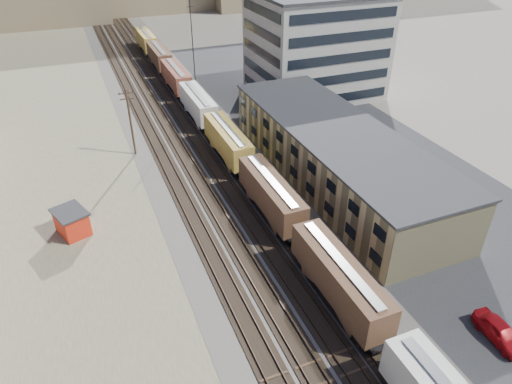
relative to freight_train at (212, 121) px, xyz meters
name	(u,v)px	position (x,y,z in m)	size (l,w,h in m)	color
ground	(329,357)	(-3.80, -43.32, -2.79)	(300.00, 300.00, 0.00)	#6B6356
ballast_bed	(179,124)	(-3.80, 6.68, -2.76)	(18.00, 200.00, 0.06)	#4C4742
dirt_yard	(53,175)	(-23.80, -3.32, -2.78)	(24.00, 180.00, 0.03)	#6B624A
asphalt_lot	(339,139)	(18.20, -8.32, -2.77)	(26.00, 120.00, 0.04)	#232326
rail_tracks	(175,125)	(-4.35, 6.68, -2.68)	(11.40, 200.00, 0.24)	black
freight_train	(212,121)	(0.00, 0.00, 0.00)	(3.00, 119.74, 4.46)	black
warehouse	(335,154)	(11.18, -18.32, 0.86)	(12.40, 40.40, 7.25)	tan
office_tower	(316,45)	(24.15, 11.63, 6.47)	(22.60, 18.60, 18.45)	#9E998E
utility_pole_north	(131,121)	(-12.30, -1.32, 2.50)	(2.20, 0.32, 10.00)	#382619
radio_mast	(193,51)	(2.20, 16.68, 6.33)	(1.20, 0.16, 18.00)	black
maintenance_shed	(72,222)	(-21.97, -17.85, -1.29)	(4.30, 4.84, 2.94)	red
parked_car_red	(500,332)	(10.39, -47.13, -1.94)	(2.02, 5.03, 1.71)	#AE1016
parked_car_blue	(346,111)	(24.23, -0.33, -2.03)	(2.54, 5.51, 1.53)	navy
parked_car_far	(333,87)	(28.18, 10.75, -1.93)	(2.03, 5.05, 1.72)	white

